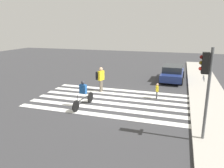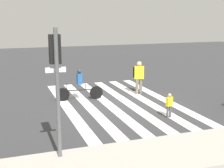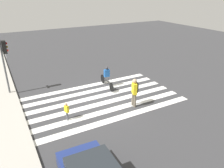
{
  "view_description": "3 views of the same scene",
  "coord_description": "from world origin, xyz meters",
  "px_view_note": "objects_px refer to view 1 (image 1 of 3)",
  "views": [
    {
      "loc": [
        13.02,
        4.29,
        4.72
      ],
      "look_at": [
        0.63,
        0.34,
        1.3
      ],
      "focal_mm": 35.0,
      "sensor_mm": 36.0,
      "label": 1
    },
    {
      "loc": [
        5.3,
        14.15,
        4.28
      ],
      "look_at": [
        0.15,
        -0.37,
        0.9
      ],
      "focal_mm": 50.0,
      "sensor_mm": 36.0,
      "label": 2
    },
    {
      "loc": [
        -11.75,
        5.78,
        6.79
      ],
      "look_at": [
        0.2,
        -0.8,
        0.87
      ],
      "focal_mm": 35.0,
      "sensor_mm": 36.0,
      "label": 3
    }
  ],
  "objects_px": {
    "cyclist_near_curb": "(83,93)",
    "car_parked_dark_suv": "(173,73)",
    "pedestrian_adult_blue_shirt": "(100,77)",
    "pedestrian_adult_yellow_jacket": "(157,90)",
    "traffic_light": "(206,77)"
  },
  "relations": [
    {
      "from": "traffic_light",
      "to": "car_parked_dark_suv",
      "type": "distance_m",
      "value": 11.12
    },
    {
      "from": "car_parked_dark_suv",
      "to": "pedestrian_adult_blue_shirt",
      "type": "bearing_deg",
      "value": -41.81
    },
    {
      "from": "pedestrian_adult_blue_shirt",
      "to": "traffic_light",
      "type": "bearing_deg",
      "value": 69.56
    },
    {
      "from": "pedestrian_adult_yellow_jacket",
      "to": "cyclist_near_curb",
      "type": "bearing_deg",
      "value": 106.95
    },
    {
      "from": "pedestrian_adult_blue_shirt",
      "to": "pedestrian_adult_yellow_jacket",
      "type": "relative_size",
      "value": 1.72
    },
    {
      "from": "pedestrian_adult_blue_shirt",
      "to": "pedestrian_adult_yellow_jacket",
      "type": "bearing_deg",
      "value": 103.68
    },
    {
      "from": "traffic_light",
      "to": "cyclist_near_curb",
      "type": "distance_m",
      "value": 7.06
    },
    {
      "from": "traffic_light",
      "to": "pedestrian_adult_blue_shirt",
      "type": "relative_size",
      "value": 2.15
    },
    {
      "from": "pedestrian_adult_yellow_jacket",
      "to": "car_parked_dark_suv",
      "type": "bearing_deg",
      "value": -26.37
    },
    {
      "from": "traffic_light",
      "to": "pedestrian_adult_blue_shirt",
      "type": "height_order",
      "value": "traffic_light"
    },
    {
      "from": "cyclist_near_curb",
      "to": "car_parked_dark_suv",
      "type": "xyz_separation_m",
      "value": [
        -8.59,
        4.79,
        -0.16
      ]
    },
    {
      "from": "car_parked_dark_suv",
      "to": "cyclist_near_curb",
      "type": "bearing_deg",
      "value": -27.26
    },
    {
      "from": "pedestrian_adult_blue_shirt",
      "to": "cyclist_near_curb",
      "type": "xyz_separation_m",
      "value": [
        3.39,
        0.17,
        -0.21
      ]
    },
    {
      "from": "traffic_light",
      "to": "pedestrian_adult_yellow_jacket",
      "type": "xyz_separation_m",
      "value": [
        -5.15,
        -2.37,
        -2.18
      ]
    },
    {
      "from": "traffic_light",
      "to": "cyclist_near_curb",
      "type": "height_order",
      "value": "traffic_light"
    }
  ]
}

